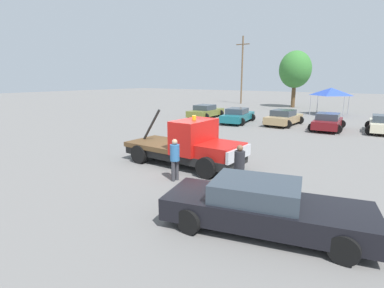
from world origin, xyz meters
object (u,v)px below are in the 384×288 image
at_px(foreground_car, 263,207).
at_px(parked_car_tan, 284,118).
at_px(parked_car_olive, 206,111).
at_px(tree_left, 295,70).
at_px(person_at_hood, 175,157).
at_px(person_near_truck, 239,165).
at_px(parked_car_maroon, 328,122).
at_px(parked_car_teal, 238,116).
at_px(canopy_tent_blue, 331,92).
at_px(tow_truck, 189,146).
at_px(utility_pole, 242,69).

height_order(foreground_car, parked_car_tan, same).
relative_size(foreground_car, parked_car_olive, 1.14).
relative_size(parked_car_tan, tree_left, 0.60).
bearing_deg(person_at_hood, tree_left, -74.95).
distance_m(person_near_truck, parked_car_maroon, 15.63).
bearing_deg(parked_car_tan, parked_car_maroon, -95.73).
bearing_deg(parked_car_teal, tree_left, -7.69).
bearing_deg(canopy_tent_blue, parked_car_teal, -116.11).
distance_m(tow_truck, person_near_truck, 3.61).
bearing_deg(tow_truck, utility_pole, 112.99).
bearing_deg(tree_left, canopy_tent_blue, -46.95).
height_order(tow_truck, parked_car_tan, tow_truck).
relative_size(parked_car_tan, utility_pole, 0.45).
bearing_deg(parked_car_olive, canopy_tent_blue, -48.06).
bearing_deg(parked_car_maroon, canopy_tent_blue, 6.07).
relative_size(parked_car_teal, parked_car_tan, 1.12).
distance_m(foreground_car, parked_car_olive, 23.11).
bearing_deg(person_near_truck, parked_car_teal, -3.87).
height_order(foreground_car, person_near_truck, person_near_truck).
distance_m(parked_car_tan, utility_pole, 23.00).
relative_size(tow_truck, person_near_truck, 3.43).
xyz_separation_m(foreground_car, person_at_hood, (-4.35, 1.76, 0.32)).
distance_m(parked_car_teal, utility_pole, 21.90).
xyz_separation_m(tow_truck, foreground_car, (5.06, -3.74, -0.28)).
bearing_deg(parked_car_tan, tree_left, 16.60).
height_order(canopy_tent_blue, utility_pole, utility_pole).
xyz_separation_m(parked_car_olive, parked_car_teal, (4.24, -1.27, -0.00)).
distance_m(tow_truck, utility_pole, 35.91).
xyz_separation_m(foreground_car, parked_car_maroon, (-1.90, 17.84, -0.01)).
xyz_separation_m(person_near_truck, parked_car_maroon, (-0.11, 15.62, -0.33)).
distance_m(parked_car_teal, tree_left, 18.21).
relative_size(person_at_hood, parked_car_tan, 0.37).
distance_m(person_near_truck, tree_left, 34.03).
xyz_separation_m(parked_car_tan, tree_left, (-4.24, 16.69, 4.44)).
bearing_deg(tree_left, parked_car_olive, -103.37).
bearing_deg(person_near_truck, tree_left, -16.91).
xyz_separation_m(person_at_hood, parked_car_tan, (-1.17, 16.59, -0.32)).
distance_m(tow_truck, parked_car_olive, 17.21).
bearing_deg(foreground_car, canopy_tent_blue, 83.97).
bearing_deg(foreground_car, person_at_hood, 144.25).
bearing_deg(parked_car_tan, canopy_tent_blue, -6.74).
height_order(parked_car_teal, parked_car_maroon, same).
distance_m(parked_car_olive, canopy_tent_blue, 14.18).
distance_m(foreground_car, parked_car_maroon, 17.94).
relative_size(tow_truck, parked_car_maroon, 1.32).
distance_m(person_at_hood, parked_car_maroon, 16.26).
bearing_deg(person_at_hood, utility_pole, -62.20).
bearing_deg(parked_car_olive, tow_truck, -153.92).
bearing_deg(tow_truck, canopy_tent_blue, 88.11).
xyz_separation_m(tow_truck, parked_car_olive, (-8.59, 14.91, -0.28)).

